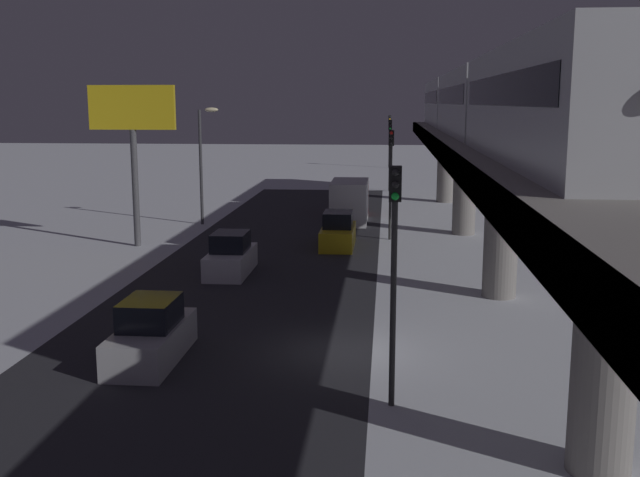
# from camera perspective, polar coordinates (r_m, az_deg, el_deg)

# --- Properties ---
(ground_plane) EXTENTS (240.00, 240.00, 0.00)m
(ground_plane) POSITION_cam_1_polar(r_m,az_deg,el_deg) (24.75, 1.79, -8.53)
(ground_plane) COLOR silver
(avenue_asphalt) EXTENTS (11.00, 90.73, 0.01)m
(avenue_asphalt) POSITION_cam_1_polar(r_m,az_deg,el_deg) (25.40, -8.64, -8.13)
(avenue_asphalt) COLOR #28282D
(avenue_asphalt) RESTS_ON ground_plane
(elevated_railway) EXTENTS (5.00, 90.73, 6.23)m
(elevated_railway) POSITION_cam_1_polar(r_m,az_deg,el_deg) (23.98, 16.24, 3.66)
(elevated_railway) COLOR gray
(elevated_railway) RESTS_ON ground_plane
(subway_train) EXTENTS (2.94, 55.47, 3.40)m
(subway_train) POSITION_cam_1_polar(r_m,az_deg,el_deg) (41.96, 11.76, 10.13)
(subway_train) COLOR #B7BABF
(subway_train) RESTS_ON elevated_railway
(sedan_white) EXTENTS (1.80, 4.38, 1.97)m
(sedan_white) POSITION_cam_1_polar(r_m,az_deg,el_deg) (35.65, -6.79, -1.40)
(sedan_white) COLOR silver
(sedan_white) RESTS_ON ground_plane
(sedan_silver) EXTENTS (1.80, 4.43, 1.97)m
(sedan_silver) POSITION_cam_1_polar(r_m,az_deg,el_deg) (24.29, -12.69, -7.17)
(sedan_silver) COLOR #B2B2B7
(sedan_silver) RESTS_ON ground_plane
(sedan_yellow) EXTENTS (1.80, 4.75, 1.97)m
(sedan_yellow) POSITION_cam_1_polar(r_m,az_deg,el_deg) (42.10, 1.38, 0.48)
(sedan_yellow) COLOR gold
(sedan_yellow) RESTS_ON ground_plane
(box_truck) EXTENTS (2.40, 7.40, 2.80)m
(box_truck) POSITION_cam_1_polar(r_m,az_deg,el_deg) (51.54, 2.31, 2.90)
(box_truck) COLOR #A51E1E
(box_truck) RESTS_ON ground_plane
(traffic_light_near) EXTENTS (0.32, 0.44, 6.40)m
(traffic_light_near) POSITION_cam_1_polar(r_m,az_deg,el_deg) (19.43, 5.64, -1.00)
(traffic_light_near) COLOR #2D2D2D
(traffic_light_near) RESTS_ON ground_plane
(traffic_light_mid) EXTENTS (0.32, 0.44, 6.40)m
(traffic_light_mid) POSITION_cam_1_polar(r_m,az_deg,el_deg) (43.94, 5.40, 5.32)
(traffic_light_mid) COLOR #2D2D2D
(traffic_light_mid) RESTS_ON ground_plane
(traffic_light_far) EXTENTS (0.32, 0.44, 6.40)m
(traffic_light_far) POSITION_cam_1_polar(r_m,az_deg,el_deg) (68.61, 5.33, 7.10)
(traffic_light_far) COLOR #2D2D2D
(traffic_light_far) RESTS_ON ground_plane
(traffic_light_distant) EXTENTS (0.32, 0.44, 6.40)m
(traffic_light_distant) POSITION_cam_1_polar(r_m,az_deg,el_deg) (93.31, 5.29, 7.94)
(traffic_light_distant) COLOR #2D2D2D
(traffic_light_distant) RESTS_ON ground_plane
(commercial_billboard) EXTENTS (4.80, 0.36, 8.90)m
(commercial_billboard) POSITION_cam_1_polar(r_m,az_deg,el_deg) (42.86, -14.04, 8.46)
(commercial_billboard) COLOR #4C4C51
(commercial_billboard) RESTS_ON ground_plane
(street_lamp_far) EXTENTS (1.35, 0.44, 7.65)m
(street_lamp_far) POSITION_cam_1_polar(r_m,az_deg,el_deg) (49.94, -8.81, 6.55)
(street_lamp_far) COLOR #38383D
(street_lamp_far) RESTS_ON ground_plane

